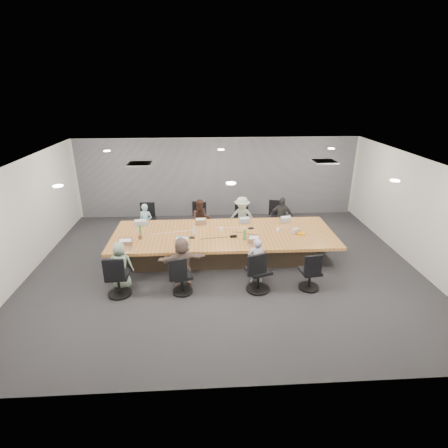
{
  "coord_description": "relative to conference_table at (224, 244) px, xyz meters",
  "views": [
    {
      "loc": [
        -0.51,
        -8.19,
        4.53
      ],
      "look_at": [
        0.0,
        0.4,
        1.05
      ],
      "focal_mm": 28.0,
      "sensor_mm": 36.0,
      "label": 1
    }
  ],
  "objects": [
    {
      "name": "floor",
      "position": [
        0.0,
        -0.5,
        -0.4
      ],
      "size": [
        10.0,
        8.0,
        0.0
      ],
      "primitive_type": "cube",
      "color": "#2A2A2E",
      "rests_on": "ground"
    },
    {
      "name": "ceiling",
      "position": [
        0.0,
        -0.5,
        2.4
      ],
      "size": [
        10.0,
        8.0,
        0.0
      ],
      "primitive_type": "cube",
      "color": "white",
      "rests_on": "wall_back"
    },
    {
      "name": "wall_back",
      "position": [
        0.0,
        3.5,
        1.0
      ],
      "size": [
        10.0,
        0.0,
        2.8
      ],
      "primitive_type": "cube",
      "rotation": [
        1.57,
        0.0,
        0.0
      ],
      "color": "beige",
      "rests_on": "ground"
    },
    {
      "name": "wall_front",
      "position": [
        0.0,
        -4.5,
        1.0
      ],
      "size": [
        10.0,
        0.0,
        2.8
      ],
      "primitive_type": "cube",
      "rotation": [
        -1.57,
        0.0,
        0.0
      ],
      "color": "beige",
      "rests_on": "ground"
    },
    {
      "name": "wall_left",
      "position": [
        -5.0,
        -0.5,
        1.0
      ],
      "size": [
        0.0,
        8.0,
        2.8
      ],
      "primitive_type": "cube",
      "rotation": [
        1.57,
        0.0,
        1.57
      ],
      "color": "beige",
      "rests_on": "ground"
    },
    {
      "name": "wall_right",
      "position": [
        5.0,
        -0.5,
        1.0
      ],
      "size": [
        0.0,
        8.0,
        2.8
      ],
      "primitive_type": "cube",
      "rotation": [
        1.57,
        0.0,
        -1.57
      ],
      "color": "beige",
      "rests_on": "ground"
    },
    {
      "name": "curtain",
      "position": [
        0.0,
        3.42,
        1.0
      ],
      "size": [
        9.8,
        0.04,
        2.8
      ],
      "primitive_type": "cube",
      "color": "slate",
      "rests_on": "ground"
    },
    {
      "name": "conference_table",
      "position": [
        0.0,
        0.0,
        0.0
      ],
      "size": [
        6.0,
        2.2,
        0.74
      ],
      "color": "#433427",
      "rests_on": "ground"
    },
    {
      "name": "chair_0",
      "position": [
        -2.31,
        1.7,
        0.02
      ],
      "size": [
        0.59,
        0.59,
        0.84
      ],
      "primitive_type": null,
      "rotation": [
        0.0,
        0.0,
        3.1
      ],
      "color": "black",
      "rests_on": "ground"
    },
    {
      "name": "chair_1",
      "position": [
        -0.62,
        1.7,
        0.01
      ],
      "size": [
        0.68,
        0.68,
        0.83
      ],
      "primitive_type": null,
      "rotation": [
        0.0,
        0.0,
        2.89
      ],
      "color": "black",
      "rests_on": "ground"
    },
    {
      "name": "chair_2",
      "position": [
        0.65,
        1.7,
        0.0
      ],
      "size": [
        0.64,
        0.64,
        0.81
      ],
      "primitive_type": null,
      "rotation": [
        0.0,
        0.0,
        3.33
      ],
      "color": "black",
      "rests_on": "ground"
    },
    {
      "name": "chair_3",
      "position": [
        1.87,
        1.7,
        0.02
      ],
      "size": [
        0.69,
        0.69,
        0.84
      ],
      "primitive_type": null,
      "rotation": [
        0.0,
        0.0,
        2.89
      ],
      "color": "black",
      "rests_on": "ground"
    },
    {
      "name": "chair_4",
      "position": [
        -2.5,
        -1.7,
        0.02
      ],
      "size": [
        0.58,
        0.58,
        0.84
      ],
      "primitive_type": null,
      "rotation": [
        0.0,
        0.0,
        0.03
      ],
      "color": "black",
      "rests_on": "ground"
    },
    {
      "name": "chair_5",
      "position": [
        -1.06,
        -1.7,
        -0.03
      ],
      "size": [
        0.63,
        0.63,
        0.75
      ],
      "primitive_type": null,
      "rotation": [
        0.0,
        0.0,
        0.29
      ],
      "color": "black",
      "rests_on": "ground"
    },
    {
      "name": "chair_6",
      "position": [
        0.7,
        -1.7,
        0.03
      ],
      "size": [
        0.74,
        0.74,
        0.86
      ],
      "primitive_type": null,
      "rotation": [
        0.0,
        0.0,
        0.33
      ],
      "color": "black",
      "rests_on": "ground"
    },
    {
      "name": "chair_7",
      "position": [
        1.92,
        -1.7,
        -0.02
      ],
      "size": [
        0.57,
        0.57,
        0.76
      ],
      "primitive_type": null,
      "rotation": [
        0.0,
        0.0,
        0.13
      ],
      "color": "black",
      "rests_on": "ground"
    },
    {
      "name": "person_0",
      "position": [
        -2.31,
        1.35,
        0.17
      ],
      "size": [
        0.47,
        0.37,
        1.15
      ],
      "primitive_type": "imported",
      "rotation": [
        0.0,
        0.0,
        6.04
      ],
      "color": "#91C5D8",
      "rests_on": "ground"
    },
    {
      "name": "laptop_0",
      "position": [
        -2.31,
        0.8,
        0.35
      ],
      "size": [
        0.37,
        0.28,
        0.02
      ],
      "primitive_type": "cube",
      "rotation": [
        0.0,
        0.0,
        3.32
      ],
      "color": "#B2B2B7",
      "rests_on": "conference_table"
    },
    {
      "name": "person_1",
      "position": [
        -0.62,
        1.35,
        0.23
      ],
      "size": [
        0.65,
        0.52,
        1.27
      ],
      "primitive_type": "imported",
      "rotation": [
        0.0,
        0.0,
        6.35
      ],
      "color": "#38231D",
      "rests_on": "ground"
    },
    {
      "name": "laptop_1",
      "position": [
        -0.62,
        0.8,
        0.35
      ],
      "size": [
        0.32,
        0.22,
        0.02
      ],
      "primitive_type": "cube",
      "rotation": [
        0.0,
        0.0,
        3.18
      ],
      "color": "#8C6647",
      "rests_on": "conference_table"
    },
    {
      "name": "person_2",
      "position": [
        0.65,
        1.35,
        0.26
      ],
      "size": [
        0.95,
        0.69,
        1.33
      ],
      "primitive_type": "imported",
      "rotation": [
        0.0,
        0.0,
        6.04
      ],
      "color": "#93A493",
      "rests_on": "ground"
    },
    {
      "name": "laptop_2",
      "position": [
        0.65,
        0.8,
        0.35
      ],
      "size": [
        0.32,
        0.23,
        0.02
      ],
      "primitive_type": "cube",
      "rotation": [
        0.0,
        0.0,
        3.19
      ],
      "color": "#B2B2B7",
      "rests_on": "conference_table"
    },
    {
      "name": "person_3",
      "position": [
        1.87,
        1.35,
        0.25
      ],
      "size": [
        0.8,
        0.43,
        1.3
      ],
      "primitive_type": "imported",
      "rotation": [
        0.0,
        0.0,
        6.12
      ],
      "color": "#2D2C2F",
      "rests_on": "ground"
    },
    {
      "name": "laptop_3",
      "position": [
        1.87,
        0.8,
        0.35
      ],
      "size": [
        0.33,
        0.26,
        0.02
      ],
      "primitive_type": "cube",
      "rotation": [
        0.0,
        0.0,
        3.31
      ],
      "color": "#B2B2B7",
      "rests_on": "conference_table"
    },
    {
      "name": "person_4",
      "position": [
        -2.5,
        -1.35,
        0.18
      ],
      "size": [
        0.58,
        0.39,
        1.16
      ],
      "primitive_type": "imported",
      "rotation": [
        0.0,
        0.0,
        3.18
      ],
      "color": "gray",
      "rests_on": "ground"
    },
    {
      "name": "laptop_4",
      "position": [
        -2.5,
        -0.8,
        0.35
      ],
      "size": [
        0.32,
        0.23,
        0.02
      ],
      "primitive_type": "cube",
      "rotation": [
        0.0,
        0.0,
        0.01
      ],
      "color": "#8C6647",
      "rests_on": "conference_table"
    },
    {
      "name": "person_5",
      "position": [
        -1.06,
        -1.35,
        0.22
      ],
      "size": [
        1.19,
        0.57,
        1.24
      ],
      "primitive_type": "imported",
      "rotation": [
        0.0,
        0.0,
        3.33
      ],
      "color": "#775D53",
      "rests_on": "ground"
    },
    {
      "name": "laptop_5",
      "position": [
        -1.06,
        -0.8,
        0.35
      ],
      "size": [
        0.37,
        0.29,
        0.02
      ],
      "primitive_type": "cube",
      "rotation": [
        0.0,
        0.0,
        -0.2
      ],
      "color": "#B2B2B7",
      "rests_on": "conference_table"
    },
    {
      "name": "person_6",
      "position": [
        0.7,
        -1.35,
        0.18
      ],
      "size": [
        0.43,
        0.28,
        1.17
      ],
      "primitive_type": "imported",
      "rotation": [
        0.0,
        0.0,
        3.14
      ],
      "color": "#ABA8C5",
      "rests_on": "ground"
    },
    {
      "name": "laptop_6",
      "position": [
        0.7,
        -0.8,
        0.35
      ],
      "size": [
        0.32,
        0.24,
        0.02
      ],
      "primitive_type": "cube",
      "rotation": [
        0.0,
        0.0,
        0.16
      ],
      "color": "#8C6647",
      "rests_on": "conference_table"
    },
    {
      "name": "bottle_green_left",
      "position": [
        -2.26,
        0.13,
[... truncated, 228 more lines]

